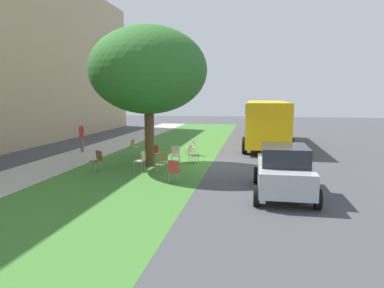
# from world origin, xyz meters

# --- Properties ---
(ground) EXTENTS (80.00, 80.00, 0.00)m
(ground) POSITION_xyz_m (0.00, 0.00, 0.00)
(ground) COLOR #424247
(grass_verge) EXTENTS (48.00, 6.00, 0.01)m
(grass_verge) POSITION_xyz_m (0.00, 3.20, 0.00)
(grass_verge) COLOR #3D752D
(grass_verge) RESTS_ON ground
(sidewalk_strip) EXTENTS (48.00, 2.80, 0.01)m
(sidewalk_strip) POSITION_xyz_m (0.00, 7.60, 0.00)
(sidewalk_strip) COLOR #ADA89E
(sidewalk_strip) RESTS_ON ground
(street_tree) EXTENTS (5.35, 5.35, 6.38)m
(street_tree) POSITION_xyz_m (-0.60, 3.02, 4.39)
(street_tree) COLOR brown
(street_tree) RESTS_ON ground
(chair_0) EXTENTS (0.51, 0.50, 0.88)m
(chair_0) POSITION_xyz_m (0.16, 3.04, 0.52)
(chair_0) COLOR #B7332D
(chair_0) RESTS_ON ground
(chair_1) EXTENTS (0.45, 0.44, 0.88)m
(chair_1) POSITION_xyz_m (-3.64, 1.15, 0.52)
(chair_1) COLOR #B7332D
(chair_1) RESTS_ON ground
(chair_2) EXTENTS (0.42, 0.43, 0.88)m
(chair_2) POSITION_xyz_m (-1.81, 3.05, 0.52)
(chair_2) COLOR beige
(chair_2) RESTS_ON ground
(chair_3) EXTENTS (0.48, 0.47, 0.88)m
(chair_3) POSITION_xyz_m (-1.93, 2.05, 0.52)
(chair_3) COLOR olive
(chair_3) RESTS_ON ground
(chair_4) EXTENTS (0.56, 0.57, 0.88)m
(chair_4) POSITION_xyz_m (2.56, 1.60, 0.52)
(chair_4) COLOR #ADA393
(chair_4) RESTS_ON ground
(chair_5) EXTENTS (0.57, 0.56, 0.88)m
(chair_5) POSITION_xyz_m (-2.13, 4.94, 0.52)
(chair_5) COLOR brown
(chair_5) RESTS_ON ground
(chair_6) EXTENTS (0.47, 0.47, 0.88)m
(chair_6) POSITION_xyz_m (2.00, 4.71, 0.52)
(chair_6) COLOR olive
(chair_6) RESTS_ON ground
(chair_7) EXTENTS (0.51, 0.51, 0.88)m
(chair_7) POSITION_xyz_m (-0.13, 1.89, 0.52)
(chair_7) COLOR beige
(chair_7) RESTS_ON ground
(chair_8) EXTENTS (0.51, 0.51, 0.88)m
(chair_8) POSITION_xyz_m (0.38, 1.17, 0.52)
(chair_8) COLOR beige
(chair_8) RESTS_ON ground
(parked_car) EXTENTS (3.70, 1.92, 1.65)m
(parked_car) POSITION_xyz_m (-4.51, -2.76, 0.84)
(parked_car) COLOR #ADB2B7
(parked_car) RESTS_ON ground
(school_bus) EXTENTS (10.40, 2.80, 2.88)m
(school_bus) POSITION_xyz_m (7.60, -2.53, 1.76)
(school_bus) COLOR yellow
(school_bus) RESTS_ON ground
(pedestrian_1) EXTENTS (0.41, 0.38, 1.69)m
(pedestrian_1) POSITION_xyz_m (2.59, 8.12, 0.93)
(pedestrian_1) COLOR #726659
(pedestrian_1) RESTS_ON ground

